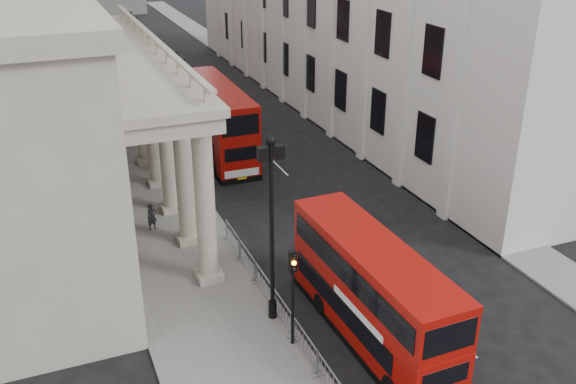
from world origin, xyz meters
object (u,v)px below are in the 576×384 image
(lamp_post_mid, at_px, (179,109))
(bus_near, at_px, (372,290))
(lamp_post_south, at_px, (272,218))
(pedestrian_c, at_px, (157,160))
(pedestrian_a, at_px, (152,217))
(lamp_post_north, at_px, (134,55))
(pedestrian_b, at_px, (120,198))
(bus_far, at_px, (217,119))
(traffic_light, at_px, (293,281))

(lamp_post_mid, bearing_deg, bus_near, -80.01)
(lamp_post_south, relative_size, pedestrian_c, 5.39)
(lamp_post_south, height_order, pedestrian_a, lamp_post_south)
(lamp_post_south, height_order, lamp_post_north, same)
(lamp_post_north, distance_m, pedestrian_a, 22.56)
(pedestrian_a, xyz_separation_m, pedestrian_b, (-1.22, 3.02, 0.02))
(bus_far, bearing_deg, pedestrian_a, -122.60)
(traffic_light, xyz_separation_m, bus_far, (3.39, 22.15, -0.52))
(lamp_post_mid, bearing_deg, traffic_light, -89.68)
(traffic_light, distance_m, pedestrian_a, 12.70)
(lamp_post_north, distance_m, pedestrian_b, 19.86)
(lamp_post_north, bearing_deg, traffic_light, -89.83)
(lamp_post_mid, distance_m, traffic_light, 18.11)
(traffic_light, relative_size, pedestrian_a, 2.83)
(traffic_light, bearing_deg, lamp_post_mid, 90.32)
(bus_near, xyz_separation_m, pedestrian_c, (-4.51, 20.89, -1.37))
(bus_far, bearing_deg, pedestrian_c, -157.19)
(lamp_post_north, xyz_separation_m, traffic_light, (0.10, -34.02, -1.80))
(lamp_post_north, bearing_deg, lamp_post_mid, -90.00)
(lamp_post_mid, relative_size, pedestrian_b, 5.31)
(lamp_post_mid, distance_m, pedestrian_a, 7.88)
(pedestrian_c, bearing_deg, lamp_post_north, 112.65)
(traffic_light, bearing_deg, pedestrian_b, 106.71)
(pedestrian_a, bearing_deg, bus_far, 44.45)
(traffic_light, bearing_deg, lamp_post_north, 90.17)
(bus_far, relative_size, pedestrian_c, 7.46)
(pedestrian_b, bearing_deg, lamp_post_mid, -133.03)
(lamp_post_south, distance_m, bus_near, 4.99)
(lamp_post_mid, height_order, lamp_post_north, same)
(bus_near, height_order, bus_far, bus_far)
(lamp_post_mid, relative_size, lamp_post_north, 1.00)
(lamp_post_south, bearing_deg, bus_near, -38.89)
(lamp_post_mid, height_order, traffic_light, lamp_post_mid)
(traffic_light, bearing_deg, bus_far, 81.29)
(pedestrian_b, height_order, pedestrian_c, pedestrian_b)
(lamp_post_north, relative_size, pedestrian_b, 5.31)
(lamp_post_mid, relative_size, pedestrian_a, 5.47)
(lamp_post_south, xyz_separation_m, traffic_light, (0.10, -2.02, -1.80))
(lamp_post_mid, height_order, bus_far, lamp_post_mid)
(pedestrian_b, bearing_deg, bus_far, -124.88)
(pedestrian_a, bearing_deg, pedestrian_b, 100.08)
(traffic_light, xyz_separation_m, pedestrian_a, (-3.30, 12.06, -2.23))
(lamp_post_south, xyz_separation_m, pedestrian_a, (-3.20, 10.04, -4.03))
(bus_far, bearing_deg, bus_near, -89.54)
(lamp_post_south, distance_m, pedestrian_c, 18.72)
(bus_near, xyz_separation_m, pedestrian_a, (-6.49, 12.69, -1.38))
(lamp_post_south, relative_size, pedestrian_b, 5.31)
(lamp_post_north, xyz_separation_m, bus_near, (3.29, -34.65, -2.65))
(lamp_post_south, bearing_deg, lamp_post_north, 90.00)
(lamp_post_south, bearing_deg, pedestrian_b, 108.73)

